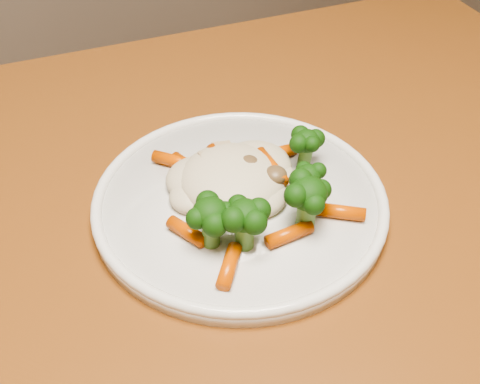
# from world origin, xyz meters

# --- Properties ---
(dining_table) EXTENTS (1.20, 0.86, 0.75)m
(dining_table) POSITION_xyz_m (-0.34, -0.06, 0.64)
(dining_table) COLOR brown
(dining_table) RESTS_ON ground
(plate) EXTENTS (0.26, 0.26, 0.01)m
(plate) POSITION_xyz_m (-0.24, -0.05, 0.76)
(plate) COLOR white
(plate) RESTS_ON dining_table
(meal) EXTENTS (0.17, 0.18, 0.05)m
(meal) POSITION_xyz_m (-0.24, -0.05, 0.78)
(meal) COLOR beige
(meal) RESTS_ON plate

